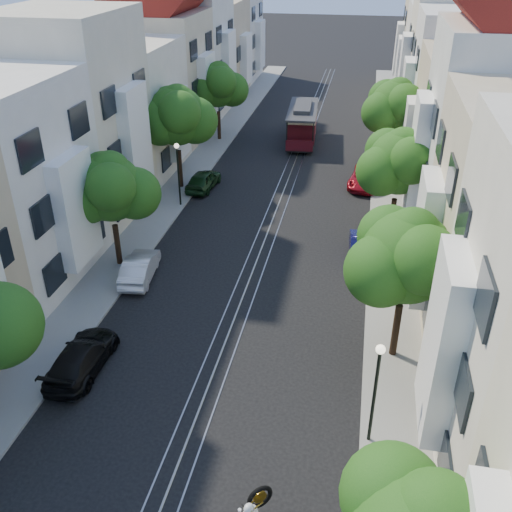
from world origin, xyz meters
The scene contains 23 objects.
ground centered at (0.00, 28.00, 0.00)m, with size 200.00×200.00×0.00m, color black.
sidewalk_east centered at (7.25, 28.00, 0.06)m, with size 2.50×80.00×0.12m, color gray.
sidewalk_west centered at (-7.25, 28.00, 0.06)m, with size 2.50×80.00×0.12m, color gray.
rail_left centered at (-0.55, 28.00, 0.01)m, with size 0.06×80.00×0.02m, color gray.
rail_slot centered at (0.00, 28.00, 0.01)m, with size 0.06×80.00×0.02m, color gray.
rail_right centered at (0.55, 28.00, 0.01)m, with size 0.06×80.00×0.02m, color gray.
lane_line centered at (0.00, 28.00, 0.00)m, with size 0.08×80.00×0.01m, color tan.
townhouses_east centered at (11.87, 27.91, 5.18)m, with size 7.75×72.00×12.00m.
townhouses_west centered at (-11.87, 27.91, 5.08)m, with size 7.75×72.00×11.76m.
tree_e_b centered at (7.26, 8.98, 4.73)m, with size 4.93×4.08×6.68m.
tree_e_c centered at (7.26, 19.98, 4.60)m, with size 4.84×3.99×6.52m.
tree_e_d centered at (7.26, 30.98, 4.87)m, with size 5.01×4.16×6.85m.
tree_w_b centered at (-7.14, 13.98, 4.40)m, with size 4.72×3.87×6.27m.
tree_w_c centered at (-7.14, 24.98, 5.07)m, with size 5.13×4.28×7.09m.
tree_w_d centered at (-7.14, 35.98, 4.60)m, with size 4.84×3.99×6.52m.
lamp_east centered at (6.30, 4.00, 2.85)m, with size 0.32×0.32×4.16m.
lamp_west centered at (-6.30, 22.00, 2.85)m, with size 0.32×0.32×4.16m.
cable_car centered at (-0.10, 36.95, 1.73)m, with size 2.84×7.74×2.92m.
parked_car_e_mid centered at (5.60, 17.29, 0.59)m, with size 1.25×3.59×1.18m, color #0C0C3C.
parked_car_e_far centered at (5.60, 27.91, 0.65)m, with size 2.16×4.69×1.30m, color maroon.
parked_car_w_near centered at (-5.31, 5.67, 0.64)m, with size 1.78×4.39×1.27m, color black.
parked_car_w_mid centered at (-5.60, 12.91, 0.64)m, with size 1.36×3.89×1.28m, color silver.
parked_car_w_far centered at (-5.60, 25.16, 0.67)m, with size 1.57×3.90×1.33m, color black.
Camera 1 is at (5.13, -10.81, 15.63)m, focal length 40.00 mm.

